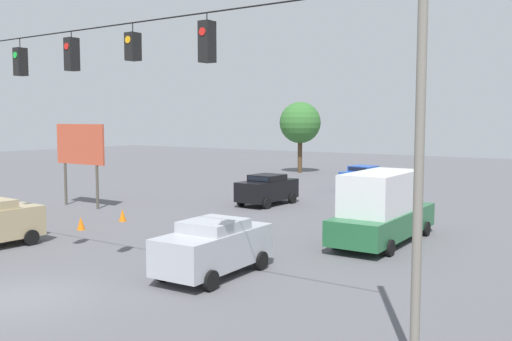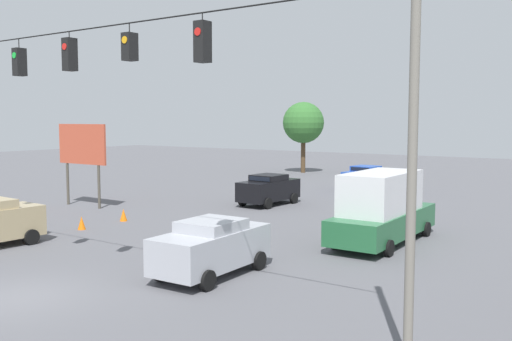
# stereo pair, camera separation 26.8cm
# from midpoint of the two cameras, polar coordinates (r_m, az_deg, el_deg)

# --- Properties ---
(ground_plane) EXTENTS (140.00, 140.00, 0.00)m
(ground_plane) POSITION_cam_midpoint_polar(r_m,az_deg,el_deg) (18.16, -22.75, -11.70)
(ground_plane) COLOR #56565B
(overhead_signal_span) EXTENTS (21.88, 0.38, 8.76)m
(overhead_signal_span) POSITION_cam_midpoint_polar(r_m,az_deg,el_deg) (18.48, -18.05, 6.34)
(overhead_signal_span) COLOR slate
(overhead_signal_span) RESTS_ON ground_plane
(box_truck_green_oncoming_far) EXTENTS (2.52, 6.96, 2.98)m
(box_truck_green_oncoming_far) POSITION_cam_midpoint_polar(r_m,az_deg,el_deg) (24.23, 12.23, -3.69)
(box_truck_green_oncoming_far) COLOR #236038
(box_truck_green_oncoming_far) RESTS_ON ground_plane
(sedan_silver_crossing_near) EXTENTS (2.21, 4.49, 1.85)m
(sedan_silver_crossing_near) POSITION_cam_midpoint_polar(r_m,az_deg,el_deg) (18.94, -4.64, -7.59)
(sedan_silver_crossing_near) COLOR #A8AAB2
(sedan_silver_crossing_near) RESTS_ON ground_plane
(sedan_black_withflow_far) EXTENTS (2.18, 4.23, 1.83)m
(sedan_black_withflow_far) POSITION_cam_midpoint_polar(r_m,az_deg,el_deg) (34.27, 0.90, -1.86)
(sedan_black_withflow_far) COLOR black
(sedan_black_withflow_far) RESTS_ON ground_plane
(sedan_blue_withflow_deep) EXTENTS (2.30, 4.00, 1.82)m
(sedan_blue_withflow_deep) POSITION_cam_midpoint_polar(r_m,az_deg,el_deg) (41.57, 10.49, -0.72)
(sedan_blue_withflow_deep) COLOR #234CB2
(sedan_blue_withflow_deep) RESTS_ON ground_plane
(traffic_cone_nearest) EXTENTS (0.37, 0.37, 0.62)m
(traffic_cone_nearest) POSITION_cam_midpoint_polar(r_m,az_deg,el_deg) (26.36, -22.11, -5.79)
(traffic_cone_nearest) COLOR orange
(traffic_cone_nearest) RESTS_ON ground_plane
(traffic_cone_second) EXTENTS (0.37, 0.37, 0.62)m
(traffic_cone_second) POSITION_cam_midpoint_polar(r_m,az_deg,el_deg) (27.88, -17.37, -5.06)
(traffic_cone_second) COLOR orange
(traffic_cone_second) RESTS_ON ground_plane
(traffic_cone_third) EXTENTS (0.37, 0.37, 0.62)m
(traffic_cone_third) POSITION_cam_midpoint_polar(r_m,az_deg,el_deg) (29.64, -13.46, -4.37)
(traffic_cone_third) COLOR orange
(traffic_cone_third) RESTS_ON ground_plane
(roadside_billboard) EXTENTS (4.09, 0.16, 4.86)m
(roadside_billboard) POSITION_cam_midpoint_polar(r_m,az_deg,el_deg) (34.88, -17.40, 2.13)
(roadside_billboard) COLOR #4C473D
(roadside_billboard) RESTS_ON ground_plane
(tree_horizon_left) EXTENTS (3.95, 3.95, 6.80)m
(tree_horizon_left) POSITION_cam_midpoint_polar(r_m,az_deg,el_deg) (54.99, 4.29, 4.77)
(tree_horizon_left) COLOR #4C3823
(tree_horizon_left) RESTS_ON ground_plane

